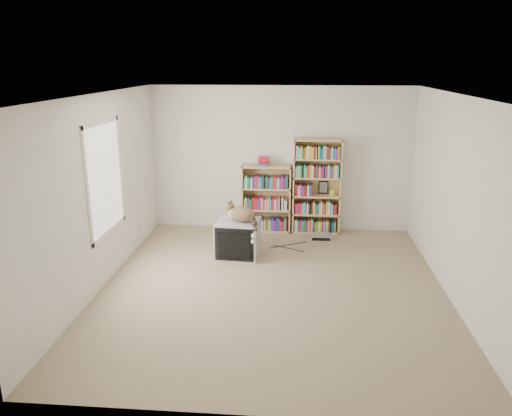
# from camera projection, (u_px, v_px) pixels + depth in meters

# --- Properties ---
(floor) EXTENTS (4.50, 5.00, 0.01)m
(floor) POSITION_uv_depth(u_px,v_px,m) (272.00, 288.00, 6.61)
(floor) COLOR gray
(floor) RESTS_ON ground
(wall_back) EXTENTS (4.50, 0.02, 2.50)m
(wall_back) POSITION_uv_depth(u_px,v_px,m) (281.00, 159.00, 8.64)
(wall_back) COLOR silver
(wall_back) RESTS_ON floor
(wall_front) EXTENTS (4.50, 0.02, 2.50)m
(wall_front) POSITION_uv_depth(u_px,v_px,m) (257.00, 281.00, 3.86)
(wall_front) COLOR silver
(wall_front) RESTS_ON floor
(wall_left) EXTENTS (0.02, 5.00, 2.50)m
(wall_left) POSITION_uv_depth(u_px,v_px,m) (99.00, 193.00, 6.43)
(wall_left) COLOR silver
(wall_left) RESTS_ON floor
(wall_right) EXTENTS (0.02, 5.00, 2.50)m
(wall_right) POSITION_uv_depth(u_px,v_px,m) (458.00, 201.00, 6.07)
(wall_right) COLOR silver
(wall_right) RESTS_ON floor
(ceiling) EXTENTS (4.50, 5.00, 0.02)m
(ceiling) POSITION_uv_depth(u_px,v_px,m) (274.00, 95.00, 5.90)
(ceiling) COLOR white
(ceiling) RESTS_ON wall_back
(window) EXTENTS (0.02, 1.22, 1.52)m
(window) POSITION_uv_depth(u_px,v_px,m) (105.00, 178.00, 6.58)
(window) COLOR white
(window) RESTS_ON wall_left
(crt_tv) EXTENTS (0.68, 0.63, 0.56)m
(crt_tv) POSITION_uv_depth(u_px,v_px,m) (238.00, 238.00, 7.63)
(crt_tv) COLOR #ABABAE
(crt_tv) RESTS_ON floor
(cat) EXTENTS (0.59, 0.58, 0.50)m
(cat) POSITION_uv_depth(u_px,v_px,m) (244.00, 217.00, 7.47)
(cat) COLOR #3B2518
(cat) RESTS_ON crt_tv
(bookcase_tall) EXTENTS (0.82, 0.30, 1.64)m
(bookcase_tall) POSITION_uv_depth(u_px,v_px,m) (317.00, 188.00, 8.59)
(bookcase_tall) COLOR tan
(bookcase_tall) RESTS_ON floor
(bookcase_short) EXTENTS (0.85, 0.30, 1.17)m
(bookcase_short) POSITION_uv_depth(u_px,v_px,m) (266.00, 201.00, 8.73)
(bookcase_short) COLOR tan
(bookcase_short) RESTS_ON floor
(book_stack) EXTENTS (0.18, 0.23, 0.15)m
(book_stack) POSITION_uv_depth(u_px,v_px,m) (263.00, 161.00, 8.51)
(book_stack) COLOR red
(book_stack) RESTS_ON bookcase_short
(green_mug) EXTENTS (0.09, 0.09, 0.10)m
(green_mug) POSITION_uv_depth(u_px,v_px,m) (332.00, 192.00, 8.57)
(green_mug) COLOR #9FC738
(green_mug) RESTS_ON bookcase_tall
(framed_print) EXTENTS (0.17, 0.05, 0.22)m
(framed_print) POSITION_uv_depth(u_px,v_px,m) (323.00, 187.00, 8.66)
(framed_print) COLOR black
(framed_print) RESTS_ON bookcase_tall
(dvd_player) EXTENTS (0.36, 0.26, 0.08)m
(dvd_player) POSITION_uv_depth(u_px,v_px,m) (321.00, 237.00, 8.40)
(dvd_player) COLOR silver
(dvd_player) RESTS_ON floor
(wall_outlet) EXTENTS (0.01, 0.08, 0.13)m
(wall_outlet) POSITION_uv_depth(u_px,v_px,m) (140.00, 226.00, 8.08)
(wall_outlet) COLOR silver
(wall_outlet) RESTS_ON wall_left
(floor_cables) EXTENTS (1.20, 0.70, 0.01)m
(floor_cables) POSITION_uv_depth(u_px,v_px,m) (292.00, 245.00, 8.13)
(floor_cables) COLOR black
(floor_cables) RESTS_ON floor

